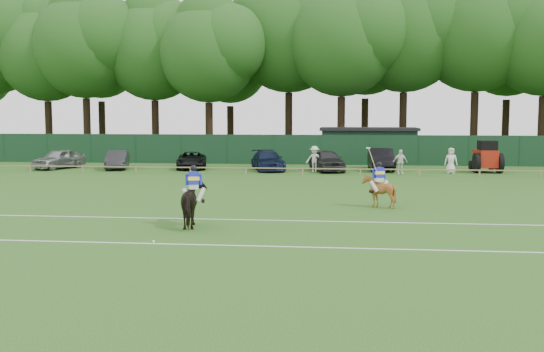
# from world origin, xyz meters

# --- Properties ---
(ground) EXTENTS (160.00, 160.00, 0.00)m
(ground) POSITION_xyz_m (0.00, 0.00, 0.00)
(ground) COLOR #1E4C14
(ground) RESTS_ON ground
(horse_dark) EXTENTS (1.43, 2.32, 1.82)m
(horse_dark) POSITION_xyz_m (-1.84, -2.76, 0.91)
(horse_dark) COLOR black
(horse_dark) RESTS_ON ground
(horse_chestnut) EXTENTS (1.57, 1.67, 1.50)m
(horse_chestnut) POSITION_xyz_m (5.42, 3.11, 0.75)
(horse_chestnut) COLOR brown
(horse_chestnut) RESTS_ON ground
(sedan_silver) EXTENTS (3.34, 4.89, 1.55)m
(sedan_silver) POSITION_xyz_m (-18.11, 20.91, 0.77)
(sedan_silver) COLOR #939697
(sedan_silver) RESTS_ON ground
(sedan_grey) EXTENTS (2.54, 4.59, 1.43)m
(sedan_grey) POSITION_xyz_m (-13.51, 21.12, 0.72)
(sedan_grey) COLOR #29292B
(sedan_grey) RESTS_ON ground
(suv_black) EXTENTS (3.08, 5.08, 1.32)m
(suv_black) POSITION_xyz_m (-7.84, 21.84, 0.66)
(suv_black) COLOR black
(suv_black) RESTS_ON ground
(sedan_navy) EXTENTS (3.38, 5.44, 1.47)m
(sedan_navy) POSITION_xyz_m (-1.84, 21.30, 0.74)
(sedan_navy) COLOR black
(sedan_navy) RESTS_ON ground
(hatch_grey) EXTENTS (3.19, 5.12, 1.63)m
(hatch_grey) POSITION_xyz_m (2.59, 21.06, 0.81)
(hatch_grey) COLOR #2A2A2C
(hatch_grey) RESTS_ON ground
(estate_black) EXTENTS (1.91, 5.04, 1.64)m
(estate_black) POSITION_xyz_m (6.66, 22.30, 0.82)
(estate_black) COLOR black
(estate_black) RESTS_ON ground
(spectator_left) EXTENTS (1.23, 0.71, 1.90)m
(spectator_left) POSITION_xyz_m (1.71, 20.37, 0.95)
(spectator_left) COLOR silver
(spectator_left) RESTS_ON ground
(spectator_mid) EXTENTS (1.08, 0.61, 1.74)m
(spectator_mid) POSITION_xyz_m (7.81, 19.34, 0.87)
(spectator_mid) COLOR white
(spectator_mid) RESTS_ON ground
(spectator_right) EXTENTS (0.95, 0.67, 1.84)m
(spectator_right) POSITION_xyz_m (11.46, 20.21, 0.92)
(spectator_right) COLOR white
(spectator_right) RESTS_ON ground
(rider_dark) EXTENTS (0.93, 0.47, 1.41)m
(rider_dark) POSITION_xyz_m (-1.84, -2.77, 1.70)
(rider_dark) COLOR silver
(rider_dark) RESTS_ON ground
(rider_chestnut) EXTENTS (0.98, 0.53, 2.05)m
(rider_chestnut) POSITION_xyz_m (5.42, 3.10, 1.45)
(rider_chestnut) COLOR silver
(rider_chestnut) RESTS_ON ground
(polo_ball) EXTENTS (0.09, 0.09, 0.09)m
(polo_ball) POSITION_xyz_m (-2.50, -5.84, 0.04)
(polo_ball) COLOR silver
(polo_ball) RESTS_ON ground
(pitch_lines) EXTENTS (60.00, 5.10, 0.01)m
(pitch_lines) POSITION_xyz_m (0.00, -3.50, 0.01)
(pitch_lines) COLOR silver
(pitch_lines) RESTS_ON ground
(pitch_rail) EXTENTS (62.10, 0.10, 0.50)m
(pitch_rail) POSITION_xyz_m (0.00, 18.00, 0.45)
(pitch_rail) COLOR #997F5B
(pitch_rail) RESTS_ON ground
(perimeter_fence) EXTENTS (92.08, 0.08, 2.50)m
(perimeter_fence) POSITION_xyz_m (0.00, 27.00, 1.25)
(perimeter_fence) COLOR #14351E
(perimeter_fence) RESTS_ON ground
(utility_shed) EXTENTS (8.40, 4.40, 3.04)m
(utility_shed) POSITION_xyz_m (6.00, 30.00, 1.54)
(utility_shed) COLOR #14331E
(utility_shed) RESTS_ON ground
(tree_row) EXTENTS (96.00, 12.00, 21.00)m
(tree_row) POSITION_xyz_m (2.00, 35.00, 0.00)
(tree_row) COLOR #26561C
(tree_row) RESTS_ON ground
(tractor) EXTENTS (2.02, 2.86, 2.33)m
(tractor) POSITION_xyz_m (14.13, 21.35, 1.10)
(tractor) COLOR #A11D0E
(tractor) RESTS_ON ground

